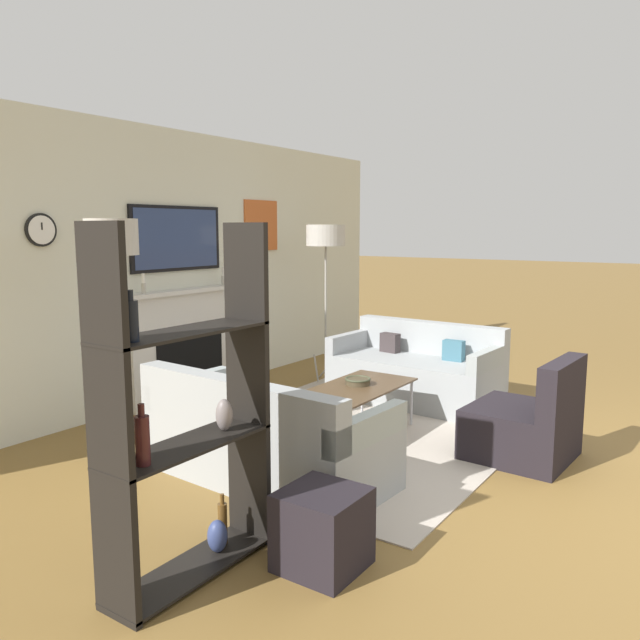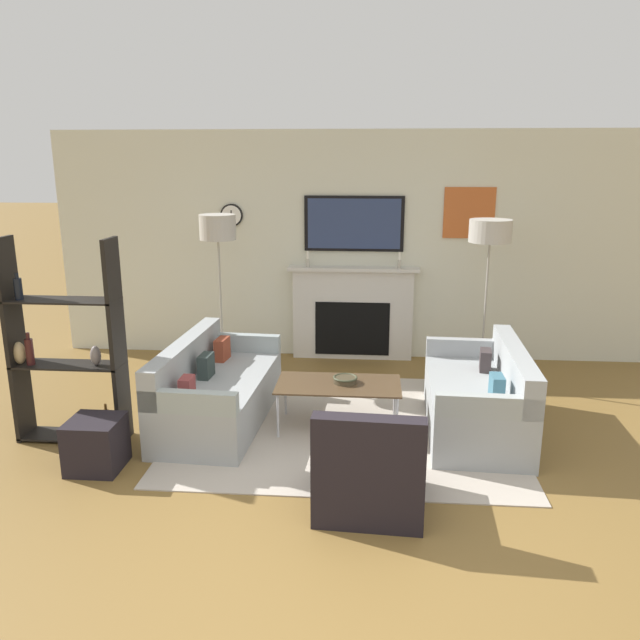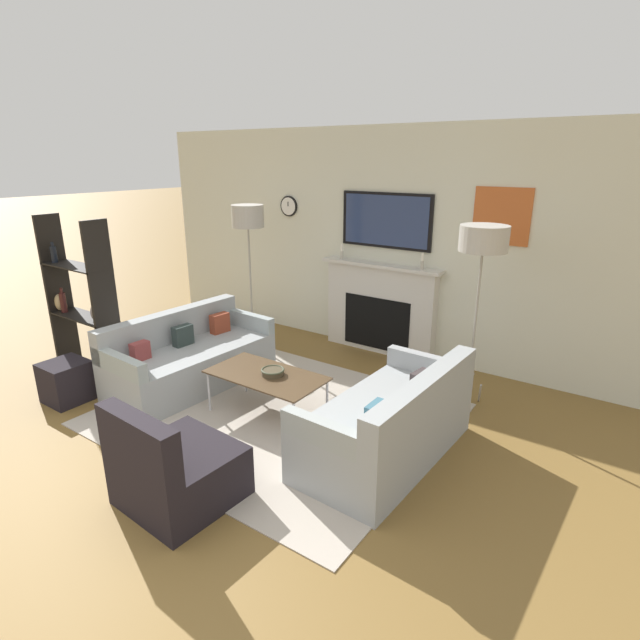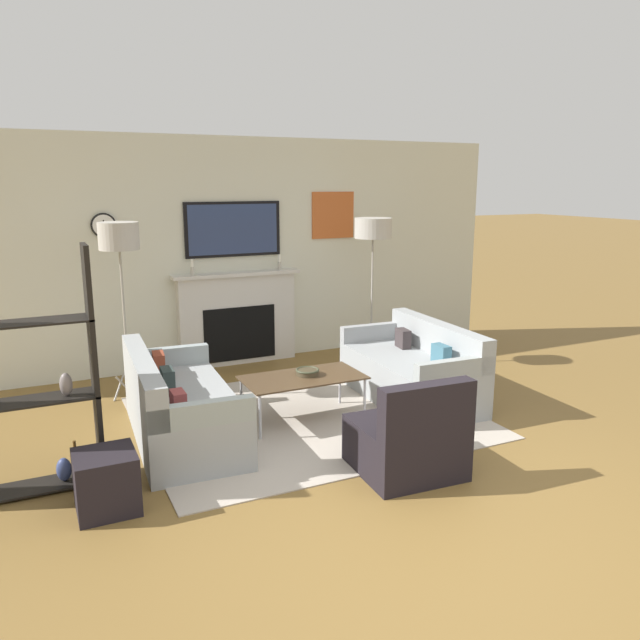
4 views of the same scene
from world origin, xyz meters
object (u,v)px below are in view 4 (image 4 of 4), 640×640
Objects in this scene: floor_lamp_left at (119,239)px; shelf_unit at (25,386)px; decorative_bowl at (307,372)px; floor_lamp_right at (373,230)px; couch_right at (413,372)px; coffee_table at (303,379)px; couch_left at (178,408)px; ottoman at (106,482)px; armchair at (408,441)px.

shelf_unit is at bearing -118.33° from floor_lamp_left.
decorative_bowl is at bearing 10.41° from shelf_unit.
floor_lamp_right reaches higher than decorative_bowl.
coffee_table is at bearing -177.36° from couch_right.
couch_left reaches higher than ottoman.
coffee_table is at bearing -43.75° from floor_lamp_left.
coffee_table reaches higher than ottoman.
coffee_table is at bearing 9.99° from shelf_unit.
coffee_table is 2.08m from ottoman.
coffee_table is 5.04× the size of decorative_bowl.
armchair is 2.79m from shelf_unit.
couch_left is 4.35× the size of ottoman.
couch_left is 0.99× the size of floor_lamp_left.
shelf_unit is (-0.92, -1.71, -0.84)m from floor_lamp_left.
armchair reaches higher than coffee_table.
decorative_bowl is at bearing 26.15° from ottoman.
couch_left is 1.07× the size of couch_right.
decorative_bowl is at bearing -178.56° from couch_right.
couch_right is 3.20m from floor_lamp_left.
floor_lamp_left reaches higher than shelf_unit.
couch_right is 2.11× the size of armchair.
decorative_bowl reaches higher than coffee_table.
coffee_table is 0.62× the size of floor_lamp_right.
couch_right reaches higher than decorative_bowl.
couch_right is at bearing -0.12° from couch_left.
shelf_unit is at bearing 160.41° from armchair.
couch_left is 1.86m from floor_lamp_left.
decorative_bowl is (0.05, 0.03, 0.06)m from coffee_table.
couch_left is 1.01× the size of shelf_unit.
couch_right is 1.26m from coffee_table.
couch_left is at bearing 53.71° from ottoman.
ottoman is at bearing -153.85° from decorative_bowl.
floor_lamp_right is at bearing 41.42° from coffee_table.
shelf_unit is at bearing -157.92° from couch_left.
coffee_table is at bearing -138.58° from floor_lamp_right.
shelf_unit is at bearing -170.01° from coffee_table.
shelf_unit is (-2.58, 0.92, 0.53)m from armchair.
couch_left is 2.26× the size of armchair.
floor_lamp_right is (1.43, 1.28, 1.17)m from decorative_bowl.
couch_left is at bearing 178.31° from decorative_bowl.
couch_left is 1.99m from armchair.
decorative_bowl is 0.54× the size of ottoman.
decorative_bowl is 0.12× the size of shelf_unit.
armchair is at bearing -10.85° from ottoman.
couch_right is 0.93× the size of floor_lamp_right.
floor_lamp_left is (-1.37, 1.31, 1.24)m from coffee_table.
floor_lamp_right is 1.01× the size of shelf_unit.
decorative_bowl is (-1.20, -0.03, 0.17)m from couch_right.
shelf_unit is (-3.77, -1.71, -0.83)m from floor_lamp_right.
floor_lamp_right reaches higher than coffee_table.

